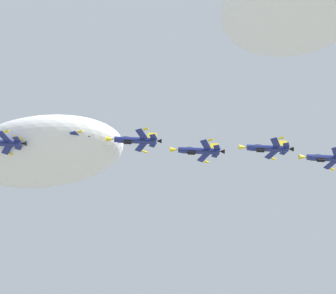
{
  "coord_description": "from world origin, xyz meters",
  "views": [
    {
      "loc": [
        -0.33,
        -6.1,
        1.61
      ],
      "look_at": [
        -30.19,
        110.38,
        86.1
      ],
      "focal_mm": 54.85,
      "sensor_mm": 36.0,
      "label": 1
    }
  ],
  "objects_px": {
    "fighter_jet_right_wing": "(134,140)",
    "fighter_jet_trail_slot": "(327,158)",
    "fighter_jet_right_outer": "(267,148)",
    "fighter_jet_left_outer": "(198,151)",
    "fighter_jet_left_wing": "(70,141)"
  },
  "relations": [
    {
      "from": "fighter_jet_right_outer",
      "to": "fighter_jet_left_wing",
      "type": "bearing_deg",
      "value": 87.54
    },
    {
      "from": "fighter_jet_left_wing",
      "to": "fighter_jet_right_outer",
      "type": "height_order",
      "value": "fighter_jet_left_wing"
    },
    {
      "from": "fighter_jet_left_outer",
      "to": "fighter_jet_trail_slot",
      "type": "relative_size",
      "value": 1.0
    },
    {
      "from": "fighter_jet_right_outer",
      "to": "fighter_jet_trail_slot",
      "type": "height_order",
      "value": "fighter_jet_right_outer"
    },
    {
      "from": "fighter_jet_left_wing",
      "to": "fighter_jet_right_wing",
      "type": "distance_m",
      "value": 18.59
    },
    {
      "from": "fighter_jet_left_outer",
      "to": "fighter_jet_trail_slot",
      "type": "height_order",
      "value": "fighter_jet_left_outer"
    },
    {
      "from": "fighter_jet_left_wing",
      "to": "fighter_jet_right_wing",
      "type": "height_order",
      "value": "fighter_jet_left_wing"
    },
    {
      "from": "fighter_jet_right_wing",
      "to": "fighter_jet_right_outer",
      "type": "distance_m",
      "value": 38.16
    },
    {
      "from": "fighter_jet_right_outer",
      "to": "fighter_jet_left_outer",
      "type": "bearing_deg",
      "value": 82.41
    },
    {
      "from": "fighter_jet_left_wing",
      "to": "fighter_jet_right_wing",
      "type": "xyz_separation_m",
      "value": [
        18.19,
        3.83,
        -0.15
      ]
    },
    {
      "from": "fighter_jet_right_outer",
      "to": "fighter_jet_trail_slot",
      "type": "bearing_deg",
      "value": -88.43
    },
    {
      "from": "fighter_jet_left_outer",
      "to": "fighter_jet_right_outer",
      "type": "height_order",
      "value": "fighter_jet_left_outer"
    },
    {
      "from": "fighter_jet_left_wing",
      "to": "fighter_jet_trail_slot",
      "type": "xyz_separation_m",
      "value": [
        70.94,
        21.2,
        -3.81
      ]
    },
    {
      "from": "fighter_jet_right_wing",
      "to": "fighter_jet_trail_slot",
      "type": "xyz_separation_m",
      "value": [
        52.75,
        17.37,
        -3.66
      ]
    },
    {
      "from": "fighter_jet_trail_slot",
      "to": "fighter_jet_right_wing",
      "type": "bearing_deg",
      "value": 90.07
    }
  ]
}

